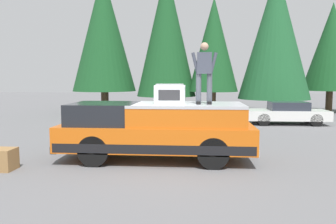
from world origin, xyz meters
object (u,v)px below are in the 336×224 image
Objects in this scene: wooden_crate at (3,159)px; pickup_truck at (157,130)px; person_on_truck_bed at (204,71)px; parked_car_white at (286,113)px; compressor_unit at (170,94)px.

pickup_truck is at bearing -69.40° from wooden_crate.
person_on_truck_bed is 0.41× the size of parked_car_white.
wooden_crate is (-1.43, 3.81, -0.59)m from pickup_truck.
pickup_truck is at bearing 81.14° from person_on_truck_bed.
compressor_unit is at bearing 146.76° from parked_car_white.
parked_car_white is (8.31, -4.46, -1.97)m from person_on_truck_bed.
pickup_truck is at bearing 69.19° from compressor_unit.
person_on_truck_bed is 5.77m from wooden_crate.
wooden_crate is at bearing 110.60° from pickup_truck.
pickup_truck is 4.12m from wooden_crate.
compressor_unit is 0.20× the size of parked_car_white.
wooden_crate is (-1.22, 5.16, -2.27)m from person_on_truck_bed.
person_on_truck_bed is (-0.06, -0.95, 0.62)m from compressor_unit.
parked_car_white is at bearing -45.28° from wooden_crate.
person_on_truck_bed is 3.02× the size of wooden_crate.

